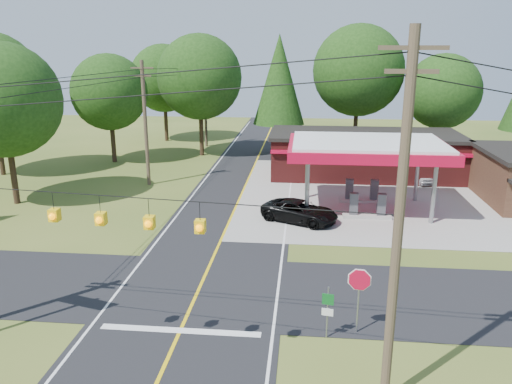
# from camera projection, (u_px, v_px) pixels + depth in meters

# --- Properties ---
(ground) EXTENTS (120.00, 120.00, 0.00)m
(ground) POSITION_uv_depth(u_px,v_px,m) (199.00, 289.00, 23.38)
(ground) COLOR #42571E
(ground) RESTS_ON ground
(main_highway) EXTENTS (8.00, 120.00, 0.02)m
(main_highway) POSITION_uv_depth(u_px,v_px,m) (199.00, 289.00, 23.37)
(main_highway) COLOR black
(main_highway) RESTS_ON ground
(cross_road) EXTENTS (70.00, 7.00, 0.02)m
(cross_road) POSITION_uv_depth(u_px,v_px,m) (199.00, 289.00, 23.37)
(cross_road) COLOR black
(cross_road) RESTS_ON ground
(lane_center_yellow) EXTENTS (0.15, 110.00, 0.00)m
(lane_center_yellow) POSITION_uv_depth(u_px,v_px,m) (199.00, 289.00, 23.37)
(lane_center_yellow) COLOR yellow
(lane_center_yellow) RESTS_ON main_highway
(gas_canopy) EXTENTS (10.60, 7.40, 4.88)m
(gas_canopy) POSITION_uv_depth(u_px,v_px,m) (367.00, 150.00, 33.76)
(gas_canopy) COLOR gray
(gas_canopy) RESTS_ON ground
(convenience_store) EXTENTS (16.40, 7.55, 3.80)m
(convenience_store) POSITION_uv_depth(u_px,v_px,m) (364.00, 154.00, 43.87)
(convenience_store) COLOR maroon
(convenience_store) RESTS_ON ground
(utility_pole_near_right) EXTENTS (1.80, 0.30, 11.50)m
(utility_pole_near_right) POSITION_uv_depth(u_px,v_px,m) (398.00, 227.00, 14.32)
(utility_pole_near_right) COLOR #473828
(utility_pole_near_right) RESTS_ON ground
(utility_pole_far_left) EXTENTS (1.80, 0.30, 10.00)m
(utility_pole_far_left) POSITION_uv_depth(u_px,v_px,m) (145.00, 122.00, 39.89)
(utility_pole_far_left) COLOR #473828
(utility_pole_far_left) RESTS_ON ground
(utility_pole_north) EXTENTS (0.30, 0.30, 9.50)m
(utility_pole_north) POSITION_uv_depth(u_px,v_px,m) (205.00, 105.00, 56.12)
(utility_pole_north) COLOR #473828
(utility_pole_north) RESTS_ON ground
(overhead_beacons) EXTENTS (17.04, 2.04, 1.03)m
(overhead_beacons) POSITION_uv_depth(u_px,v_px,m) (123.00, 199.00, 16.01)
(overhead_beacons) COLOR black
(overhead_beacons) RESTS_ON ground
(treeline_backdrop) EXTENTS (70.27, 51.59, 13.30)m
(treeline_backdrop) POSITION_uv_depth(u_px,v_px,m) (262.00, 88.00, 44.16)
(treeline_backdrop) COLOR #332316
(treeline_backdrop) RESTS_ON ground
(suv_car) EXTENTS (6.61, 6.61, 1.38)m
(suv_car) POSITION_uv_depth(u_px,v_px,m) (300.00, 211.00, 32.31)
(suv_car) COLOR black
(suv_car) RESTS_ON ground
(sedan_car) EXTENTS (4.57, 4.57, 1.28)m
(sedan_car) POSITION_uv_depth(u_px,v_px,m) (420.00, 175.00, 41.90)
(sedan_car) COLOR silver
(sedan_car) RESTS_ON ground
(octagonal_stop_sign) EXTENTS (0.95, 0.18, 2.78)m
(octagonal_stop_sign) POSITION_uv_depth(u_px,v_px,m) (359.00, 285.00, 19.25)
(octagonal_stop_sign) COLOR gray
(octagonal_stop_sign) RESTS_ON ground
(route_sign_post) EXTENTS (0.45, 0.12, 2.19)m
(route_sign_post) POSITION_uv_depth(u_px,v_px,m) (328.00, 308.00, 19.10)
(route_sign_post) COLOR gray
(route_sign_post) RESTS_ON ground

